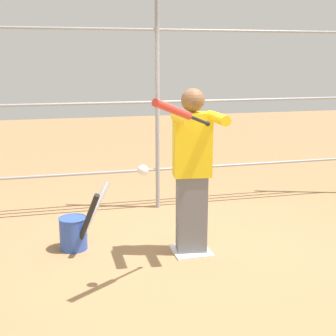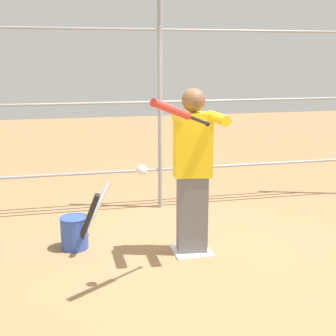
% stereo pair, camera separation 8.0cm
% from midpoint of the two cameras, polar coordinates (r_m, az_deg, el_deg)
% --- Properties ---
extents(ground_plane, '(24.00, 24.00, 0.00)m').
position_cam_midpoint_polar(ground_plane, '(5.16, 2.37, -10.13)').
color(ground_plane, '#9E754C').
extents(home_plate, '(0.40, 0.40, 0.02)m').
position_cam_midpoint_polar(home_plate, '(5.16, 2.37, -10.03)').
color(home_plate, white).
rests_on(home_plate, ground).
extents(fence_backstop, '(5.89, 0.06, 2.95)m').
position_cam_midpoint_polar(fence_backstop, '(6.31, -1.67, 8.05)').
color(fence_backstop, '#939399').
rests_on(fence_backstop, ground).
extents(batter, '(0.45, 0.63, 1.76)m').
position_cam_midpoint_polar(batter, '(4.85, 2.54, 0.14)').
color(batter, slate).
rests_on(batter, ground).
extents(baseball_bat_swinging, '(0.67, 0.60, 0.31)m').
position_cam_midpoint_polar(baseball_bat_swinging, '(3.89, 0.60, 6.89)').
color(baseball_bat_swinging, black).
extents(softball_in_flight, '(0.10, 0.10, 0.10)m').
position_cam_midpoint_polar(softball_in_flight, '(4.05, -3.66, -0.28)').
color(softball_in_flight, white).
extents(bat_bucket, '(0.62, 0.69, 0.71)m').
position_cam_midpoint_polar(bat_bucket, '(5.26, -11.62, -7.50)').
color(bat_bucket, '#3351B2').
rests_on(bat_bucket, ground).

